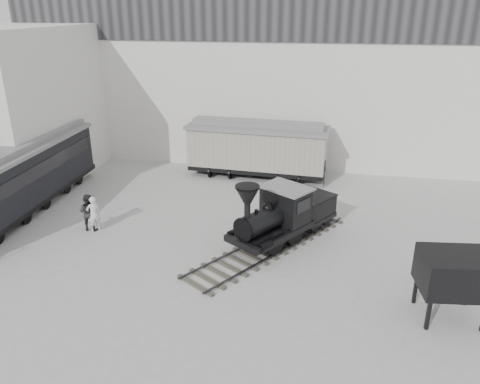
% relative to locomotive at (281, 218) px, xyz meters
% --- Properties ---
extents(ground, '(90.00, 90.00, 0.00)m').
position_rel_locomotive_xyz_m(ground, '(-2.05, -3.58, -1.20)').
color(ground, '#9E9E9B').
extents(north_wall, '(34.00, 2.51, 11.00)m').
position_rel_locomotive_xyz_m(north_wall, '(-2.05, 11.40, 4.35)').
color(north_wall, silver).
rests_on(north_wall, ground).
extents(west_pavilion, '(7.00, 12.11, 9.00)m').
position_rel_locomotive_xyz_m(west_pavilion, '(-16.55, 6.38, 3.29)').
color(west_pavilion, silver).
rests_on(west_pavilion, ground).
extents(locomotive, '(6.72, 8.80, 3.25)m').
position_rel_locomotive_xyz_m(locomotive, '(0.00, 0.00, 0.00)').
color(locomotive, '#3B3832').
rests_on(locomotive, ground).
extents(boxcar, '(8.83, 3.21, 3.56)m').
position_rel_locomotive_xyz_m(boxcar, '(-2.41, 8.61, 0.66)').
color(boxcar, black).
rests_on(boxcar, ground).
extents(passenger_coach, '(3.19, 12.82, 3.41)m').
position_rel_locomotive_xyz_m(passenger_coach, '(-13.56, 0.94, 0.68)').
color(passenger_coach, black).
rests_on(passenger_coach, ground).
extents(visitor_a, '(0.76, 0.74, 1.76)m').
position_rel_locomotive_xyz_m(visitor_a, '(-8.78, -0.55, -0.32)').
color(visitor_a, silver).
rests_on(visitor_a, ground).
extents(visitor_b, '(0.89, 0.70, 1.81)m').
position_rel_locomotive_xyz_m(visitor_b, '(-9.12, -0.44, -0.30)').
color(visitor_b, '#252628').
rests_on(visitor_b, ground).
extents(coal_hopper, '(2.41, 2.06, 2.40)m').
position_rel_locomotive_xyz_m(coal_hopper, '(6.28, -4.39, 0.36)').
color(coal_hopper, black).
rests_on(coal_hopper, ground).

